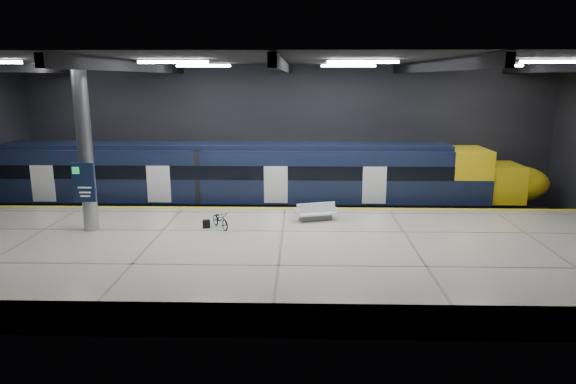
{
  "coord_description": "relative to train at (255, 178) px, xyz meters",
  "views": [
    {
      "loc": [
        0.74,
        -21.42,
        7.3
      ],
      "look_at": [
        0.16,
        1.5,
        2.2
      ],
      "focal_mm": 32.0,
      "sensor_mm": 36.0,
      "label": 1
    }
  ],
  "objects": [
    {
      "name": "ground",
      "position": [
        1.73,
        -5.5,
        -2.06
      ],
      "size": [
        30.0,
        30.0,
        0.0
      ],
      "primitive_type": "plane",
      "color": "black",
      "rests_on": "ground"
    },
    {
      "name": "train",
      "position": [
        0.0,
        0.0,
        0.0
      ],
      "size": [
        29.4,
        2.84,
        3.79
      ],
      "color": "black",
      "rests_on": "ground"
    },
    {
      "name": "bench",
      "position": [
        3.15,
        -4.84,
        -0.68
      ],
      "size": [
        1.96,
        1.25,
        0.8
      ],
      "rotation": [
        0.0,
        0.0,
        0.3
      ],
      "color": "#595B60",
      "rests_on": "platform"
    },
    {
      "name": "rails",
      "position": [
        1.73,
        0.0,
        -1.98
      ],
      "size": [
        30.0,
        1.52,
        0.16
      ],
      "color": "gray",
      "rests_on": "ground"
    },
    {
      "name": "safety_strip",
      "position": [
        1.73,
        -2.75,
        -0.95
      ],
      "size": [
        30.0,
        0.4,
        0.01
      ],
      "primitive_type": "cube",
      "color": "gold",
      "rests_on": "platform"
    },
    {
      "name": "platform",
      "position": [
        1.73,
        -8.0,
        -1.51
      ],
      "size": [
        30.0,
        11.0,
        1.1
      ],
      "primitive_type": "cube",
      "color": "beige",
      "rests_on": "ground"
    },
    {
      "name": "bicycle",
      "position": [
        -0.91,
        -6.15,
        -0.59
      ],
      "size": [
        1.2,
        1.45,
        0.74
      ],
      "primitive_type": "imported",
      "rotation": [
        0.0,
        0.0,
        0.59
      ],
      "color": "#99999E",
      "rests_on": "platform"
    },
    {
      "name": "room_shell",
      "position": [
        1.73,
        -5.49,
        3.66
      ],
      "size": [
        30.1,
        16.1,
        8.05
      ],
      "color": "black",
      "rests_on": "ground"
    },
    {
      "name": "pannier_bag",
      "position": [
        -1.51,
        -6.15,
        -0.78
      ],
      "size": [
        0.34,
        0.27,
        0.35
      ],
      "primitive_type": "cube",
      "rotation": [
        0.0,
        0.0,
        0.33
      ],
      "color": "black",
      "rests_on": "platform"
    },
    {
      "name": "info_column",
      "position": [
        -6.27,
        -6.52,
        2.4
      ],
      "size": [
        0.9,
        0.78,
        6.9
      ],
      "color": "#9EA0A5",
      "rests_on": "platform"
    }
  ]
}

